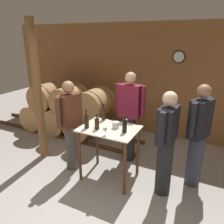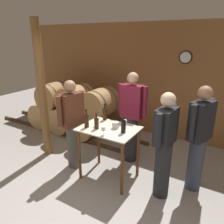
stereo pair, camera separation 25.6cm
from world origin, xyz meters
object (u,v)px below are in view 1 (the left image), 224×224
wine_bottle_left (103,114)px  wine_bottle_far_left (87,121)px  person_visitor_bearded (198,135)px  wine_bottle_right (125,126)px  wine_glass_near_right (125,122)px  ice_bucket (116,125)px  wine_bottle_center (97,123)px  wooden_post (38,93)px  wine_glass_near_left (97,121)px  person_visitor_with_scarf (71,124)px  person_host (166,143)px  person_visitor_near_door (130,116)px  wine_glass_near_center (105,129)px

wine_bottle_left → wine_bottle_far_left: bearing=-99.3°
wine_bottle_left → person_visitor_bearded: bearing=6.3°
wine_bottle_right → wine_glass_near_right: 0.15m
wine_glass_near_right → ice_bucket: wine_glass_near_right is taller
person_visitor_bearded → wine_glass_near_right: bearing=-161.7°
person_visitor_bearded → wine_bottle_center: bearing=-158.5°
wine_bottle_center → ice_bucket: wine_bottle_center is taller
wooden_post → person_visitor_bearded: (2.89, 0.42, -0.44)m
wine_glass_near_left → wine_bottle_center: bearing=-58.2°
wine_bottle_far_left → ice_bucket: wine_bottle_far_left is taller
wine_bottle_left → wine_glass_near_right: wine_bottle_left is taller
wine_bottle_center → wine_glass_near_left: size_ratio=2.04×
wine_glass_near_left → person_visitor_bearded: bearing=17.5°
wine_bottle_left → wine_bottle_right: size_ratio=1.11×
wooden_post → wine_glass_near_right: 1.83m
wooden_post → wine_bottle_center: wooden_post is taller
wine_bottle_center → ice_bucket: (0.25, 0.18, -0.05)m
wine_bottle_left → ice_bucket: (0.35, -0.23, -0.06)m
wine_glass_near_right → wine_bottle_right: bearing=-70.5°
wooden_post → wine_bottle_far_left: size_ratio=8.70×
person_visitor_with_scarf → person_host: bearing=2.3°
wine_glass_near_right → person_visitor_bearded: (1.09, 0.36, -0.15)m
wine_bottle_far_left → wine_bottle_left: bearing=80.7°
person_visitor_near_door → wine_bottle_left: bearing=-127.6°
wine_bottle_far_left → wine_glass_near_center: (0.41, -0.12, -0.01)m
wooden_post → person_visitor_with_scarf: (0.80, -0.09, -0.47)m
wine_bottle_center → ice_bucket: bearing=36.2°
wooden_post → ice_bucket: wooden_post is taller
wine_glass_near_left → person_visitor_near_door: size_ratio=0.07×
wine_bottle_left → wine_bottle_right: 0.64m
wine_glass_near_center → ice_bucket: wine_glass_near_center is taller
person_host → person_visitor_with_scarf: bearing=-177.7°
wine_bottle_center → person_visitor_bearded: 1.61m
wine_bottle_right → person_visitor_near_door: (-0.22, 0.75, -0.11)m
wooden_post → wine_bottle_right: wooden_post is taller
wine_bottle_center → wine_bottle_right: (0.45, 0.09, 0.01)m
wine_glass_near_center → person_visitor_with_scarf: person_visitor_with_scarf is taller
wine_bottle_right → person_host: (0.65, 0.06, -0.17)m
wooden_post → wine_glass_near_right: bearing=1.8°
wine_bottle_left → wine_glass_near_right: 0.54m
wine_glass_near_center → person_visitor_with_scarf: 0.88m
wooden_post → person_visitor_bearded: size_ratio=1.58×
wine_glass_near_left → wine_glass_near_right: size_ratio=0.85×
wine_glass_near_left → ice_bucket: wine_glass_near_left is taller
person_host → person_visitor_with_scarf: size_ratio=1.00×
wine_glass_near_left → wine_glass_near_center: size_ratio=0.95×
wine_glass_near_right → person_visitor_near_door: person_visitor_near_door is taller
person_visitor_with_scarf → wine_bottle_right: bearing=0.3°
wooden_post → wine_bottle_right: 1.88m
person_visitor_bearded → person_visitor_near_door: person_visitor_near_door is taller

